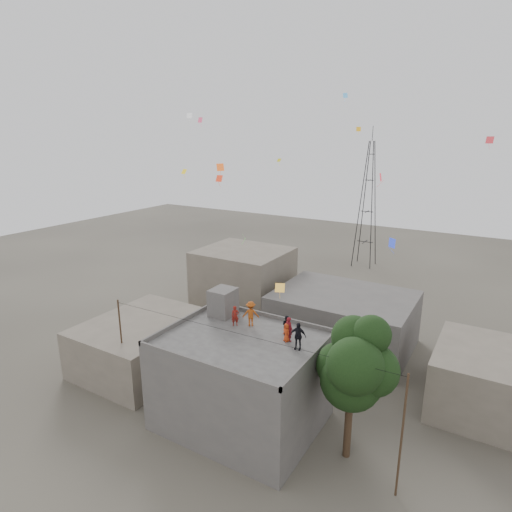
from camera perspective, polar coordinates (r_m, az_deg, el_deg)
The scene contains 18 objects.
ground at distance 31.18m, azimuth -1.91°, elevation -21.11°, with size 140.00×140.00×0.00m, color #3E3A33.
main_building at distance 29.45m, azimuth -1.96°, elevation -16.35°, with size 10.00×8.00×6.10m.
parapet at distance 27.88m, azimuth -2.03°, elevation -10.77°, with size 10.00×8.00×0.30m.
stair_head_box at distance 31.14m, azimuth -4.41°, elevation -6.16°, with size 1.60×1.80×2.00m, color #54514E.
neighbor_west at distance 37.54m, azimuth -14.77°, elevation -11.22°, with size 8.00×10.00×4.00m, color #685F52.
neighbor_north at distance 40.20m, azimuth 11.50°, elevation -8.35°, with size 12.00×9.00×5.00m, color #54514E.
neighbor_northwest at distance 46.38m, azimuth -1.67°, elevation -3.38°, with size 9.00×8.00×7.00m, color #685F52.
neighbor_east at distance 35.04m, azimuth 28.48°, elevation -14.43°, with size 7.00×8.00×4.40m, color #685F52.
tree at distance 25.69m, azimuth 13.13°, elevation -14.06°, with size 4.90×4.60×9.10m.
utility_line at distance 27.92m, azimuth -2.53°, elevation -16.45°, with size 20.12×0.62×7.40m.
transmission_tower at distance 64.13m, azimuth 14.65°, elevation 6.61°, with size 2.97×2.97×20.01m.
person_red_adult at distance 27.49m, azimuth 4.40°, elevation -9.69°, with size 0.59×0.39×1.62m, color maroon.
person_orange_child at distance 27.52m, azimuth 4.09°, elevation -10.13°, with size 0.59×0.39×1.21m, color red.
person_dark_child at distance 28.24m, azimuth 4.11°, elevation -9.24°, with size 0.67×0.52×1.37m, color black.
person_dark_adult at distance 26.53m, azimuth 5.61°, elevation -10.57°, with size 1.02×0.42×1.74m, color black.
person_orange_adult at distance 29.43m, azimuth -0.70°, elevation -7.70°, with size 1.14×0.66×1.77m, color #A74713.
person_red_child at distance 29.57m, azimuth -2.79°, elevation -7.98°, with size 0.51×0.34×1.41m, color maroon.
kites at distance 30.82m, azimuth 5.25°, elevation 10.34°, with size 23.02×15.34×11.70m.
Camera 1 is at (13.62, -20.90, 18.70)m, focal length 30.00 mm.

